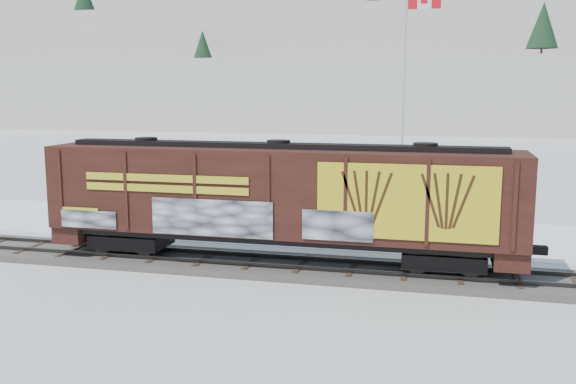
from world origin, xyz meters
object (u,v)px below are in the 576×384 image
(car_silver, at_px, (120,206))
(car_white, at_px, (328,213))
(hopper_railcar, at_px, (279,195))
(flagpole, at_px, (404,132))
(car_dark, at_px, (355,216))

(car_silver, relative_size, car_white, 0.90)
(car_white, bearing_deg, car_silver, 112.33)
(hopper_railcar, relative_size, car_white, 4.15)
(flagpole, distance_m, car_white, 6.95)
(flagpole, bearing_deg, hopper_railcar, -107.55)
(car_silver, height_order, car_dark, car_dark)
(car_dark, bearing_deg, hopper_railcar, 152.36)
(hopper_railcar, distance_m, flagpole, 13.31)
(car_silver, bearing_deg, car_white, -103.70)
(car_silver, relative_size, car_dark, 0.77)
(hopper_railcar, xyz_separation_m, flagpole, (3.98, 12.59, 1.72))
(hopper_railcar, height_order, car_silver, hopper_railcar)
(hopper_railcar, distance_m, car_white, 8.37)
(flagpole, distance_m, car_silver, 16.31)
(flagpole, bearing_deg, car_white, -127.67)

